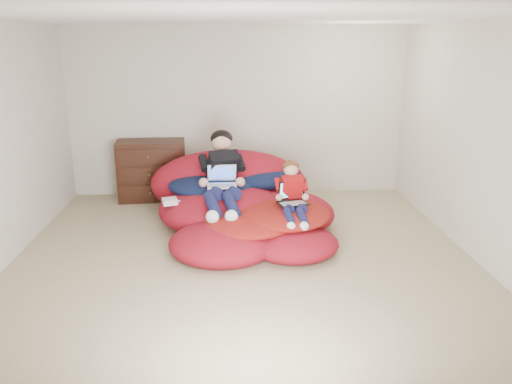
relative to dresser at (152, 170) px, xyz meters
name	(u,v)px	position (x,y,z in m)	size (l,w,h in m)	color
room_shell	(244,240)	(1.28, -2.24, -0.22)	(5.10, 5.10, 2.77)	tan
dresser	(152,170)	(0.00, 0.00, 0.00)	(1.02, 0.59, 0.88)	#33180E
beanbag_pile	(241,205)	(1.29, -1.24, -0.16)	(2.39, 2.49, 0.95)	maroon
cream_pillow	(206,168)	(0.82, -0.61, 0.18)	(0.44, 0.28, 0.28)	white
older_boy	(222,172)	(1.05, -1.26, 0.29)	(0.48, 1.30, 0.86)	black
younger_boy	(292,192)	(1.86, -1.78, 0.17)	(0.29, 0.81, 0.62)	#B40F13
laptop_white	(222,180)	(1.05, -1.34, 0.20)	(0.36, 0.37, 0.24)	silver
laptop_black	(292,197)	(1.86, -1.79, 0.11)	(0.39, 0.37, 0.25)	black
power_adapter	(170,201)	(0.42, -1.46, -0.02)	(0.17, 0.17, 0.06)	silver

